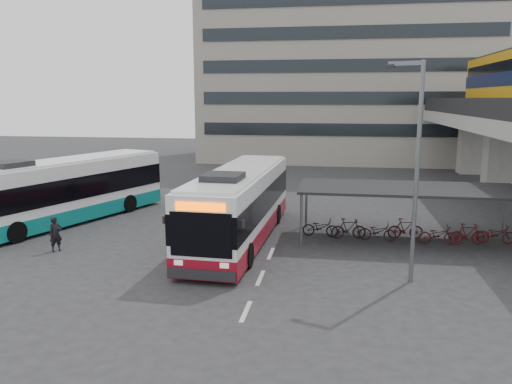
# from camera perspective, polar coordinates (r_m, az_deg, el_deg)

# --- Properties ---
(ground) EXTENTS (120.00, 120.00, 0.00)m
(ground) POSITION_cam_1_polar(r_m,az_deg,el_deg) (22.08, -4.78, -6.71)
(ground) COLOR #28282B
(ground) RESTS_ON ground
(bike_shelter) EXTENTS (10.00, 4.00, 2.54)m
(bike_shelter) POSITION_cam_1_polar(r_m,az_deg,el_deg) (24.24, 16.91, -2.25)
(bike_shelter) COLOR #595B60
(bike_shelter) RESTS_ON ground
(office_block) EXTENTS (30.00, 15.00, 25.00)m
(office_block) POSITION_cam_1_polar(r_m,az_deg,el_deg) (56.75, 10.43, 16.49)
(office_block) COLOR gray
(office_block) RESTS_ON ground
(road_markings) EXTENTS (0.15, 7.60, 0.01)m
(road_markings) POSITION_cam_1_polar(r_m,az_deg,el_deg) (18.82, 0.50, -9.78)
(road_markings) COLOR beige
(road_markings) RESTS_ON ground
(bus_main) EXTENTS (3.09, 12.24, 3.59)m
(bus_main) POSITION_cam_1_polar(r_m,az_deg,el_deg) (23.35, -1.82, -1.49)
(bus_main) COLOR white
(bus_main) RESTS_ON ground
(bus_teal) EXTENTS (6.74, 12.45, 3.64)m
(bus_teal) POSITION_cam_1_polar(r_m,az_deg,el_deg) (28.56, -20.99, 0.08)
(bus_teal) COLOR white
(bus_teal) RESTS_ON ground
(pedestrian) EXTENTS (0.63, 0.67, 1.53)m
(pedestrian) POSITION_cam_1_polar(r_m,az_deg,el_deg) (23.44, -21.93, -4.49)
(pedestrian) COLOR black
(pedestrian) RESTS_ON ground
(lamp_post) EXTENTS (1.33, 0.60, 7.86)m
(lamp_post) POSITION_cam_1_polar(r_m,az_deg,el_deg) (18.32, 17.68, 3.57)
(lamp_post) COLOR #595B60
(lamp_post) RESTS_ON ground
(sign_totem_north) EXTENTS (0.50, 0.20, 2.28)m
(sign_totem_north) POSITION_cam_1_polar(r_m,az_deg,el_deg) (34.43, -24.12, 0.71)
(sign_totem_north) COLOR maroon
(sign_totem_north) RESTS_ON ground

